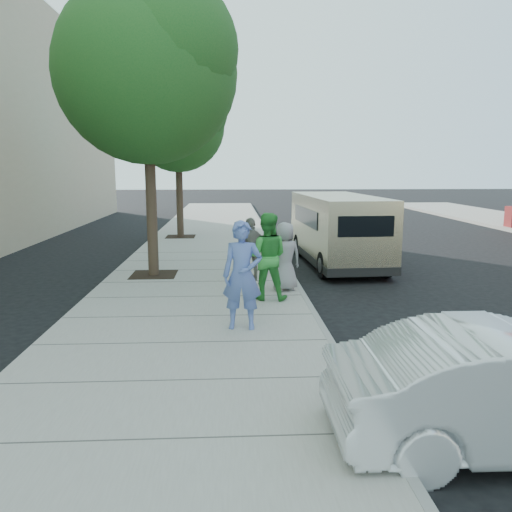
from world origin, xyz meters
name	(u,v)px	position (x,y,z in m)	size (l,w,h in m)	color
ground	(241,302)	(0.00, 0.00, 0.00)	(120.00, 120.00, 0.00)	black
sidewalk	(196,300)	(-1.00, 0.00, 0.07)	(5.00, 60.00, 0.15)	gray
curb_face	(304,298)	(1.44, 0.00, 0.07)	(0.12, 60.00, 0.16)	gray
tree_near	(148,66)	(-2.25, 2.40, 5.55)	(4.62, 4.60, 7.53)	black
tree_far	(179,121)	(-2.25, 10.00, 4.88)	(3.92, 3.80, 6.49)	black
parking_meter	(280,247)	(0.95, 0.76, 1.14)	(0.30, 0.20, 1.37)	gray
van	(337,228)	(3.11, 4.33, 1.15)	(2.24, 5.93, 2.17)	#C8B88F
person_officer	(242,275)	(-0.02, -2.29, 1.12)	(0.71, 0.47, 1.95)	#5871BB
person_green_shirt	(267,256)	(0.56, -0.30, 1.10)	(0.93, 0.72, 1.90)	green
person_gray_shirt	(285,257)	(1.05, 0.48, 0.96)	(0.79, 0.51, 1.62)	gray
person_striped_polo	(251,249)	(0.31, 1.58, 0.96)	(0.95, 0.39, 1.62)	gray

